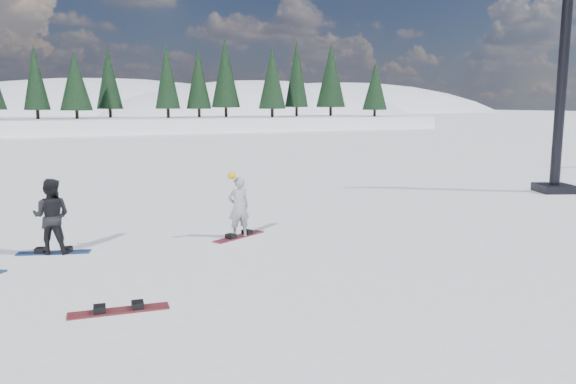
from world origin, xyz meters
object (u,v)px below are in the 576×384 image
Objects in this scene: lift_tower at (560,104)px; snowboarder_woman at (239,207)px; snowboard_loose_b at (119,311)px; snowboarder_man at (51,216)px.

snowboarder_woman is (-12.64, -1.88, -2.38)m from lift_tower.
snowboarder_woman is 1.07× the size of snowboard_loose_b.
snowboarder_woman is 4.09m from snowboarder_man.
lift_tower is 13.00m from snowboarder_woman.
snowboard_loose_b is at bearing 122.55° from snowboarder_man.
lift_tower reaches higher than snowboard_loose_b.
snowboarder_man reaches higher than snowboarder_woman.
snowboard_loose_b is (0.80, -4.09, -0.79)m from snowboarder_man.
lift_tower is 17.21m from snowboard_loose_b.
snowboarder_man is at bearing -4.97° from snowboarder_woman.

